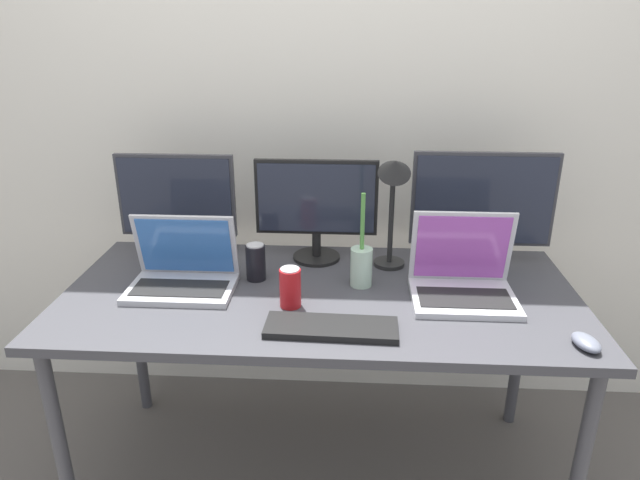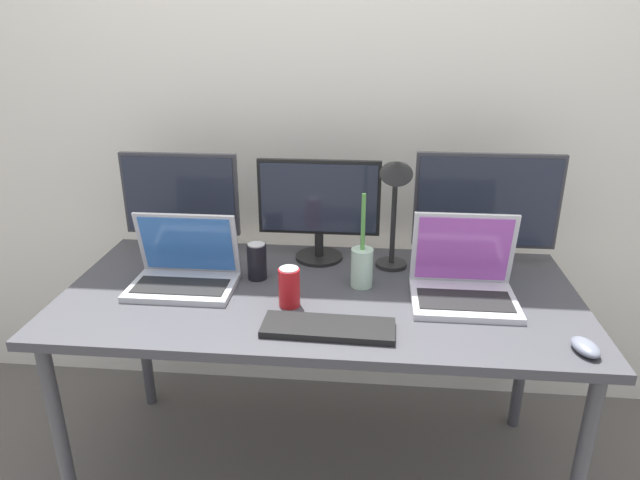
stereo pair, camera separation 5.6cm
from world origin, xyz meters
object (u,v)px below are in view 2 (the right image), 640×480
at_px(work_desk, 320,308).
at_px(monitor_right, 486,209).
at_px(monitor_center, 319,205).
at_px(desk_lamp, 395,191).
at_px(bamboo_vase, 362,265).
at_px(keyboard_main, 328,328).
at_px(laptop_silver, 185,270).
at_px(laptop_secondary, 463,280).
at_px(mouse_by_keyboard, 586,347).
at_px(monitor_left, 181,202).
at_px(soda_can_by_laptop, 289,287).
at_px(soda_can_near_keyboard, 257,261).

distance_m(work_desk, monitor_right, 0.67).
distance_m(work_desk, monitor_center, 0.38).
height_order(monitor_right, desk_lamp, desk_lamp).
relative_size(bamboo_vase, desk_lamp, 0.74).
xyz_separation_m(monitor_center, monitor_right, (0.58, -0.01, 0.01)).
distance_m(keyboard_main, bamboo_vase, 0.32).
relative_size(laptop_silver, laptop_secondary, 1.05).
distance_m(work_desk, laptop_silver, 0.46).
bearing_deg(mouse_by_keyboard, keyboard_main, 161.40).
bearing_deg(mouse_by_keyboard, monitor_right, 93.78).
relative_size(monitor_right, keyboard_main, 1.31).
xyz_separation_m(monitor_left, laptop_silver, (0.09, -0.26, -0.15)).
bearing_deg(mouse_by_keyboard, work_desk, 143.64).
distance_m(work_desk, laptop_secondary, 0.47).
relative_size(monitor_center, monitor_right, 0.88).
distance_m(monitor_right, keyboard_main, 0.74).
distance_m(monitor_right, soda_can_by_laptop, 0.75).
relative_size(work_desk, monitor_left, 3.92).
bearing_deg(monitor_left, soda_can_near_keyboard, -30.75).
bearing_deg(mouse_by_keyboard, monitor_left, 141.52).
bearing_deg(work_desk, laptop_silver, 179.57).
bearing_deg(keyboard_main, mouse_by_keyboard, -2.22).
relative_size(work_desk, monitor_center, 3.82).
xyz_separation_m(soda_can_near_keyboard, desk_lamp, (0.46, 0.10, 0.23)).
height_order(monitor_center, mouse_by_keyboard, monitor_center).
distance_m(laptop_silver, soda_can_near_keyboard, 0.24).
distance_m(work_desk, soda_can_by_laptop, 0.18).
distance_m(monitor_center, mouse_by_keyboard, 0.97).
bearing_deg(keyboard_main, monitor_left, 140.25).
xyz_separation_m(monitor_right, laptop_silver, (-1.00, -0.26, -0.16)).
height_order(monitor_center, bamboo_vase, monitor_center).
bearing_deg(bamboo_vase, mouse_by_keyboard, -30.11).
bearing_deg(work_desk, laptop_secondary, -0.26).
distance_m(soda_can_by_laptop, desk_lamp, 0.49).
relative_size(monitor_center, laptop_secondary, 1.35).
xyz_separation_m(laptop_secondary, keyboard_main, (-0.41, -0.24, -0.05)).
bearing_deg(mouse_by_keyboard, bamboo_vase, 135.21).
height_order(monitor_left, mouse_by_keyboard, monitor_left).
bearing_deg(work_desk, soda_can_near_keyboard, 159.73).
distance_m(monitor_left, monitor_center, 0.50).
bearing_deg(mouse_by_keyboard, soda_can_by_laptop, 152.31).
xyz_separation_m(keyboard_main, bamboo_vase, (0.09, 0.30, 0.06)).
relative_size(keyboard_main, desk_lamp, 0.87).
xyz_separation_m(monitor_center, soda_can_near_keyboard, (-0.19, -0.19, -0.14)).
bearing_deg(laptop_silver, soda_can_near_keyboard, 19.12).
bearing_deg(laptop_secondary, work_desk, 179.74).
height_order(laptop_silver, desk_lamp, desk_lamp).
bearing_deg(monitor_right, monitor_left, 179.60).
bearing_deg(laptop_secondary, monitor_center, 150.65).
bearing_deg(desk_lamp, work_desk, -142.03).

